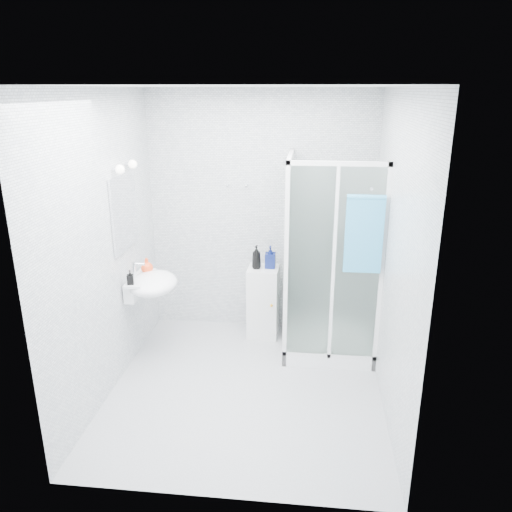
# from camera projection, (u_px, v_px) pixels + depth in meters

# --- Properties ---
(room) EXTENTS (2.40, 2.60, 2.60)m
(room) POSITION_uv_depth(u_px,v_px,m) (245.00, 252.00, 4.12)
(room) COLOR silver
(room) RESTS_ON ground
(shower_enclosure) EXTENTS (0.90, 0.95, 2.00)m
(shower_enclosure) POSITION_uv_depth(u_px,v_px,m) (321.00, 311.00, 5.05)
(shower_enclosure) COLOR white
(shower_enclosure) RESTS_ON ground
(wall_basin) EXTENTS (0.46, 0.56, 0.35)m
(wall_basin) POSITION_uv_depth(u_px,v_px,m) (151.00, 284.00, 4.81)
(wall_basin) COLOR white
(wall_basin) RESTS_ON ground
(mirror) EXTENTS (0.02, 0.60, 0.70)m
(mirror) POSITION_uv_depth(u_px,v_px,m) (124.00, 212.00, 4.61)
(mirror) COLOR white
(mirror) RESTS_ON room
(vanity_lights) EXTENTS (0.10, 0.40, 0.08)m
(vanity_lights) POSITION_uv_depth(u_px,v_px,m) (126.00, 167.00, 4.47)
(vanity_lights) COLOR silver
(vanity_lights) RESTS_ON room
(wall_hooks) EXTENTS (0.23, 0.06, 0.03)m
(wall_hooks) POSITION_uv_depth(u_px,v_px,m) (237.00, 185.00, 5.23)
(wall_hooks) COLOR silver
(wall_hooks) RESTS_ON room
(storage_cabinet) EXTENTS (0.33, 0.35, 0.78)m
(storage_cabinet) POSITION_uv_depth(u_px,v_px,m) (263.00, 302.00, 5.40)
(storage_cabinet) COLOR white
(storage_cabinet) RESTS_ON ground
(hand_towel) EXTENTS (0.33, 0.05, 0.70)m
(hand_towel) POSITION_uv_depth(u_px,v_px,m) (364.00, 233.00, 4.34)
(hand_towel) COLOR #3492C4
(hand_towel) RESTS_ON shower_enclosure
(shampoo_bottle_a) EXTENTS (0.12, 0.12, 0.25)m
(shampoo_bottle_a) POSITION_uv_depth(u_px,v_px,m) (256.00, 257.00, 5.22)
(shampoo_bottle_a) COLOR black
(shampoo_bottle_a) RESTS_ON storage_cabinet
(shampoo_bottle_b) EXTENTS (0.11, 0.11, 0.24)m
(shampoo_bottle_b) POSITION_uv_depth(u_px,v_px,m) (270.00, 257.00, 5.25)
(shampoo_bottle_b) COLOR #0E1955
(shampoo_bottle_b) RESTS_ON storage_cabinet
(soap_dispenser_orange) EXTENTS (0.16, 0.16, 0.15)m
(soap_dispenser_orange) POSITION_uv_depth(u_px,v_px,m) (147.00, 266.00, 4.88)
(soap_dispenser_orange) COLOR #FF4B1E
(soap_dispenser_orange) RESTS_ON wall_basin
(soap_dispenser_black) EXTENTS (0.08, 0.08, 0.13)m
(soap_dispenser_black) POSITION_uv_depth(u_px,v_px,m) (130.00, 277.00, 4.60)
(soap_dispenser_black) COLOR black
(soap_dispenser_black) RESTS_ON wall_basin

